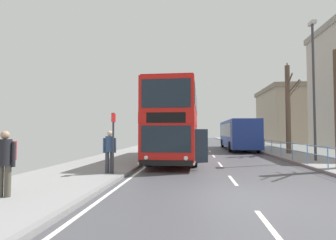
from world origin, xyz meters
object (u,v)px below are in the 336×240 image
Objects in this scene: street_lamp_far_side at (314,80)px; background_building_00 at (305,115)px; pedestrian_with_backpack at (5,158)px; background_bus_far_lane at (238,134)px; double_decker_bus_main at (176,124)px; pedestrian_companion at (110,149)px; bare_tree_far_00 at (288,107)px; bus_stop_sign_near at (113,136)px.

background_building_00 is at bearing 68.84° from street_lamp_far_side.
background_bus_far_lane is at bearing 65.83° from pedestrian_with_backpack.
background_building_00 is (19.98, 29.89, 2.34)m from double_decker_bus_main.
background_bus_far_lane is 22.81m from pedestrian_with_backpack.
pedestrian_with_backpack is 4.29m from pedestrian_companion.
double_decker_bus_main is at bearing -117.70° from background_bus_far_lane.
bare_tree_far_00 reaches higher than pedestrian_companion.
double_decker_bus_main reaches higher than pedestrian_with_backpack.
background_building_00 reaches higher than pedestrian_companion.
pedestrian_companion is 0.60m from bus_stop_sign_near.
pedestrian_with_backpack is at bearing -120.65° from background_building_00.
bare_tree_far_00 is (0.30, 5.11, -1.16)m from street_lamp_far_side.
background_building_00 is at bearing 59.35° from pedestrian_with_backpack.
double_decker_bus_main is at bearing -151.64° from bare_tree_far_00.
pedestrian_with_backpack is 0.12× the size of background_building_00.
double_decker_bus_main is at bearing 71.31° from bus_stop_sign_near.
background_building_00 reaches higher than double_decker_bus_main.
street_lamp_far_side is at bearing 39.02° from pedestrian_with_backpack.
pedestrian_with_backpack is 0.25× the size of bare_tree_far_00.
bus_stop_sign_near is (1.65, 3.91, 0.53)m from pedestrian_with_backpack.
pedestrian_companion is at bearing -151.66° from street_lamp_far_side.
street_lamp_far_side is (2.67, -11.08, 3.30)m from background_bus_far_lane.
bus_stop_sign_near is 0.30× the size of street_lamp_far_side.
street_lamp_far_side is (12.01, 9.73, 3.78)m from pedestrian_with_backpack.
bus_stop_sign_near is 15.40m from bare_tree_far_00.
street_lamp_far_side is 5.25m from bare_tree_far_00.
bus_stop_sign_near is at bearing -108.69° from double_decker_bus_main.
street_lamp_far_side reaches higher than pedestrian_companion.
background_building_00 is (11.76, 30.40, -0.24)m from street_lamp_far_side.
pedestrian_companion is (-7.88, -16.77, -0.49)m from background_bus_far_lane.
pedestrian_companion is 15.53m from bare_tree_far_00.
double_decker_bus_main is 1.52× the size of bare_tree_far_00.
bus_stop_sign_near reaches higher than pedestrian_with_backpack.
background_building_00 is at bearing 58.58° from bus_stop_sign_near.
double_decker_bus_main is 11.96m from background_bus_far_lane.
street_lamp_far_side is at bearing -111.16° from background_building_00.
pedestrian_companion is at bearing 146.92° from bus_stop_sign_near.
bus_stop_sign_near is 0.18× the size of background_building_00.
background_bus_far_lane is 18.56m from bus_stop_sign_near.
background_building_00 is (14.44, 19.32, 3.07)m from background_bus_far_lane.
bus_stop_sign_near is at bearing -114.47° from background_bus_far_lane.
street_lamp_far_side is 1.20× the size of bare_tree_far_00.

